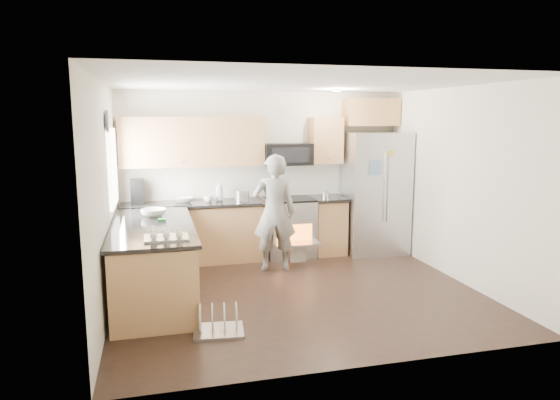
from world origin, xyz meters
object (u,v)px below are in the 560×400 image
object	(u,v)px
refrigerator	(375,193)
person	(274,213)
stove_range	(289,214)
dish_rack	(219,325)

from	to	relation	value
refrigerator	person	world-z (taller)	refrigerator
stove_range	refrigerator	bearing A→B (deg)	-5.28
refrigerator	stove_range	bearing A→B (deg)	178.51
person	stove_range	bearing A→B (deg)	-112.63
dish_rack	person	bearing A→B (deg)	61.37
stove_range	refrigerator	xyz separation A→B (m)	(1.42, -0.13, 0.30)
refrigerator	dish_rack	xyz separation A→B (m)	(-2.89, -2.52, -0.89)
stove_range	person	world-z (taller)	stove_range
stove_range	person	bearing A→B (deg)	-120.15
stove_range	refrigerator	world-z (taller)	refrigerator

